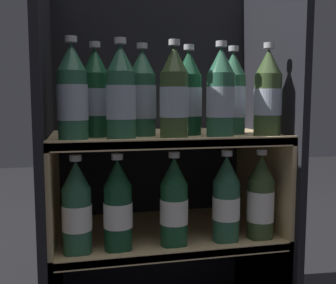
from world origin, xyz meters
The scene contains 19 objects.
fridge_back_wall centered at (0.00, 0.37, 0.52)m, with size 0.65×0.02×1.04m, color black.
fridge_side_left centered at (-0.32, 0.18, 0.52)m, with size 0.02×0.40×1.04m, color black.
fridge_side_right centered at (0.32, 0.18, 0.52)m, with size 0.02×0.40×1.04m, color black.
shelf_lower centered at (0.00, 0.17, 0.22)m, with size 0.61×0.36×0.28m.
shelf_upper centered at (0.00, 0.17, 0.40)m, with size 0.61×0.36×0.55m.
bottle_upper_front_0 centered at (-0.24, 0.06, 0.66)m, with size 0.07×0.07×0.24m.
bottle_upper_front_1 centered at (-0.13, 0.06, 0.66)m, with size 0.07×0.07×0.24m.
bottle_upper_front_2 centered at (0.00, 0.06, 0.66)m, with size 0.07×0.07×0.24m.
bottle_upper_front_3 centered at (0.12, 0.06, 0.66)m, with size 0.07×0.07×0.24m.
bottle_upper_front_4 centered at (0.25, 0.06, 0.66)m, with size 0.07×0.07×0.24m.
bottle_upper_back_0 centered at (-0.19, 0.14, 0.66)m, with size 0.07×0.07×0.24m.
bottle_upper_back_1 centered at (-0.07, 0.14, 0.66)m, with size 0.07×0.07×0.24m.
bottle_upper_back_2 centered at (0.06, 0.14, 0.66)m, with size 0.07×0.07×0.24m.
bottle_upper_back_3 centered at (0.18, 0.14, 0.66)m, with size 0.07×0.07×0.24m.
bottle_lower_front_0 centered at (-0.24, 0.06, 0.38)m, with size 0.07×0.07×0.24m.
bottle_lower_front_1 centered at (-0.14, 0.06, 0.38)m, with size 0.07×0.07×0.24m.
bottle_lower_front_2 centered at (0.00, 0.06, 0.38)m, with size 0.07×0.07×0.24m.
bottle_lower_front_3 centered at (0.14, 0.06, 0.38)m, with size 0.07×0.07×0.24m.
bottle_lower_front_4 centered at (0.24, 0.06, 0.38)m, with size 0.07×0.07×0.24m.
Camera 1 is at (-0.23, -0.89, 0.65)m, focal length 42.00 mm.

